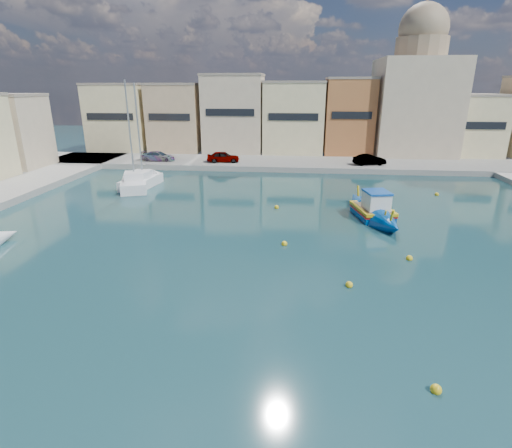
% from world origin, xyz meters
% --- Properties ---
extents(ground, '(160.00, 160.00, 0.00)m').
position_xyz_m(ground, '(0.00, 0.00, 0.00)').
color(ground, '#113434').
rests_on(ground, ground).
extents(north_quay, '(80.00, 8.00, 0.60)m').
position_xyz_m(north_quay, '(0.00, 32.00, 0.30)').
color(north_quay, gray).
rests_on(north_quay, ground).
extents(north_townhouses, '(83.20, 7.87, 10.19)m').
position_xyz_m(north_townhouses, '(6.68, 39.36, 5.00)').
color(north_townhouses, beige).
rests_on(north_townhouses, ground).
extents(church_block, '(10.00, 10.00, 19.10)m').
position_xyz_m(church_block, '(10.00, 40.00, 8.41)').
color(church_block, '#C0AC8F').
rests_on(church_block, ground).
extents(parked_cars, '(29.07, 2.04, 1.30)m').
position_xyz_m(parked_cars, '(-12.23, 30.50, 1.21)').
color(parked_cars, '#4C1919').
rests_on(parked_cars, north_quay).
extents(luzzu_blue_cabin, '(4.00, 9.40, 3.24)m').
position_xyz_m(luzzu_blue_cabin, '(0.59, 12.42, 0.39)').
color(luzzu_blue_cabin, '#00449E').
rests_on(luzzu_blue_cabin, ground).
extents(luzzu_green, '(2.51, 7.07, 2.18)m').
position_xyz_m(luzzu_green, '(0.73, 12.62, 0.23)').
color(luzzu_green, '#0B7433').
rests_on(luzzu_green, ground).
extents(yacht_north, '(4.74, 8.23, 10.60)m').
position_xyz_m(yacht_north, '(-20.91, 20.73, 0.42)').
color(yacht_north, white).
rests_on(yacht_north, ground).
extents(yacht_midnorth, '(3.07, 7.48, 10.30)m').
position_xyz_m(yacht_midnorth, '(-19.81, 21.48, 0.41)').
color(yacht_midnorth, white).
rests_on(yacht_midnorth, ground).
extents(mooring_buoys, '(22.95, 25.52, 0.36)m').
position_xyz_m(mooring_buoys, '(1.37, 6.26, 0.08)').
color(mooring_buoys, yellow).
rests_on(mooring_buoys, ground).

